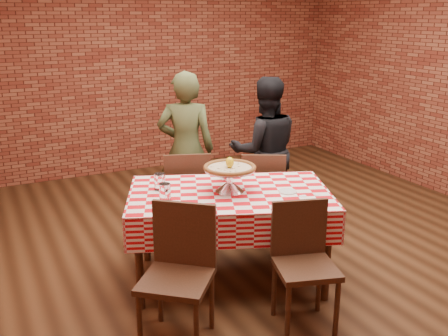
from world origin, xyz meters
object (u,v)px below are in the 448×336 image
Objects in this scene: pizza at (230,168)px; diner_olive at (186,149)px; chair_far_right at (262,194)px; pizza_stand at (230,180)px; water_glass_left at (165,192)px; chair_near_left at (176,279)px; diner_black at (265,151)px; chair_far_left at (187,195)px; water_glass_right at (160,182)px; table at (229,236)px; condiment_caddy at (227,172)px; chair_near_right at (306,270)px.

diner_olive is at bearing 83.30° from pizza.
pizza_stand is at bearing 70.33° from chair_far_right.
chair_near_left reaches higher than water_glass_left.
chair_far_right is at bearing 25.01° from water_glass_left.
diner_black is at bearing -94.78° from chair_far_right.
water_glass_left is 0.15× the size of chair_far_left.
water_glass_right is at bearing 44.59° from diner_black.
diner_black is at bearing -154.59° from chair_far_left.
chair_near_left reaches higher than water_glass_right.
chair_far_left reaches higher than table.
diner_olive is (0.15, 1.24, -0.16)m from pizza.
water_glass_right is (0.05, 0.25, 0.00)m from water_glass_left.
table is 0.47m from pizza_stand.
diner_olive reaches higher than chair_near_left.
condiment_caddy reaches higher than chair_far_right.
chair_near_right is 0.97× the size of chair_far_left.
table is 0.85m from chair_near_right.
pizza_stand is at bearing -2.14° from water_glass_left.
condiment_caddy is 0.15× the size of chair_far_left.
condiment_caddy is at bearing 21.11° from water_glass_left.
table is 0.91m from chair_near_left.
chair_near_left is at bearing -119.40° from condiment_caddy.
pizza_stand reaches higher than chair_far_left.
table is 3.76× the size of pizza.
chair_far_left is at bearing 93.84° from diner_olive.
table is 1.03× the size of diner_black.
water_glass_left is at bearing 51.52° from diner_black.
pizza is 1.26m from diner_olive.
pizza reaches higher than pizza_stand.
chair_near_right is 1.70m from chair_far_left.
pizza_stand reaches higher than table.
water_glass_left is at bearing 177.86° from pizza.
chair_far_left is 1.02× the size of chair_far_right.
pizza_stand is 0.46× the size of chair_far_right.
diner_olive is (0.00, 2.09, 0.35)m from chair_near_right.
chair_near_left reaches higher than condiment_caddy.
condiment_caddy is at bearing -0.32° from water_glass_right.
condiment_caddy is 0.73m from chair_far_right.
water_glass_right is at bearing 78.96° from water_glass_left.
chair_far_left is (0.69, 1.45, -0.01)m from chair_near_left.
chair_far_left is at bearing 6.44° from chair_far_right.
water_glass_left is at bearing 53.91° from chair_far_right.
water_glass_left is at bearing 114.68° from chair_near_left.
chair_near_right is 0.56× the size of diner_olive.
chair_near_left is (-0.69, -0.59, 0.08)m from table.
water_glass_left is at bearing 77.50° from chair_far_left.
pizza reaches higher than table.
diner_black is at bearing 84.02° from chair_near_right.
pizza reaches higher than chair_near_right.
chair_near_right is (0.14, -0.85, -0.41)m from pizza_stand.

